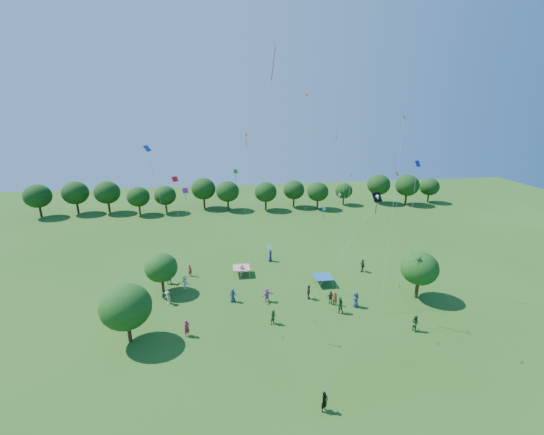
{
  "coord_description": "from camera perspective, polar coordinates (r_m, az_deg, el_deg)",
  "views": [
    {
      "loc": [
        -4.79,
        -20.27,
        21.92
      ],
      "look_at": [
        0.0,
        14.0,
        11.0
      ],
      "focal_mm": 24.0,
      "sensor_mm": 36.0,
      "label": 1
    }
  ],
  "objects": [
    {
      "name": "crowd_person_0",
      "position": [
        42.94,
        -6.18,
        -12.05
      ],
      "size": [
        0.84,
        0.52,
        1.61
      ],
      "primitive_type": "imported",
      "rotation": [
        0.0,
        0.0,
        3.25
      ],
      "color": "navy",
      "rests_on": "ground"
    },
    {
      "name": "crowd_person_4",
      "position": [
        51.15,
        13.99,
        -7.32
      ],
      "size": [
        0.63,
        1.11,
        1.79
      ],
      "primitive_type": "imported",
      "rotation": [
        0.0,
        0.0,
        4.87
      ],
      "color": "#362E2B",
      "rests_on": "ground"
    },
    {
      "name": "tent_red_stripe",
      "position": [
        48.9,
        -4.84,
        -7.83
      ],
      "size": [
        2.2,
        2.2,
        1.1
      ],
      "color": "red",
      "rests_on": "ground"
    },
    {
      "name": "crowd_person_9",
      "position": [
        43.93,
        -16.05,
        -11.97
      ],
      "size": [
        1.02,
        1.11,
        1.6
      ],
      "primitive_type": "imported",
      "rotation": [
        0.0,
        0.0,
        5.39
      ],
      "color": "tan",
      "rests_on": "ground"
    },
    {
      "name": "red_high_kite",
      "position": [
        36.51,
        -1.12,
        16.97
      ],
      "size": [
        4.63,
        3.11,
        26.36
      ],
      "color": "red"
    },
    {
      "name": "small_kite_8",
      "position": [
        41.83,
        5.36,
        7.8
      ],
      "size": [
        0.43,
        2.86,
        21.62
      ],
      "color": "#C44F0B"
    },
    {
      "name": "crowd_person_15",
      "position": [
        46.49,
        -13.44,
        -9.91
      ],
      "size": [
        1.26,
        1.03,
        1.77
      ],
      "primitive_type": "imported",
      "rotation": [
        0.0,
        0.0,
        2.61
      ],
      "color": "beige",
      "rests_on": "ground"
    },
    {
      "name": "small_kite_7",
      "position": [
        50.22,
        8.9,
        -0.07
      ],
      "size": [
        4.69,
        0.92,
        7.14
      ],
      "color": "#0C9AB8"
    },
    {
      "name": "crowd_person_5",
      "position": [
        48.34,
        -15.87,
        -9.04
      ],
      "size": [
        1.67,
        0.79,
        1.72
      ],
      "primitive_type": "imported",
      "rotation": [
        0.0,
        0.0,
        3.28
      ],
      "color": "#AD6599",
      "rests_on": "ground"
    },
    {
      "name": "crowd_person_7",
      "position": [
        42.69,
        9.84,
        -12.4
      ],
      "size": [
        0.73,
        0.65,
        1.64
      ],
      "primitive_type": "imported",
      "rotation": [
        0.0,
        0.0,
        2.59
      ],
      "color": "#9F361D",
      "rests_on": "ground"
    },
    {
      "name": "man_in_black",
      "position": [
        30.34,
        8.24,
        -26.69
      ],
      "size": [
        0.75,
        0.7,
        1.7
      ],
      "primitive_type": "imported",
      "rotation": [
        0.0,
        0.0,
        0.6
      ],
      "color": "black",
      "rests_on": "ground"
    },
    {
      "name": "crowd_person_12",
      "position": [
        52.79,
        -0.32,
        -5.97
      ],
      "size": [
        0.68,
        0.97,
        1.77
      ],
      "primitive_type": "imported",
      "rotation": [
        0.0,
        0.0,
        1.84
      ],
      "color": "navy",
      "rests_on": "ground"
    },
    {
      "name": "ground",
      "position": [
        30.24,
        4.2,
        -29.01
      ],
      "size": [
        160.0,
        160.0,
        0.0
      ],
      "primitive_type": "plane",
      "color": "#2C5B1B"
    },
    {
      "name": "crowd_person_11",
      "position": [
        42.72,
        -0.79,
        -12.06
      ],
      "size": [
        1.66,
        1.11,
        1.68
      ],
      "primitive_type": "imported",
      "rotation": [
        0.0,
        0.0,
        0.39
      ],
      "color": "#A662A8",
      "rests_on": "ground"
    },
    {
      "name": "small_kite_10",
      "position": [
        37.44,
        19.27,
        -10.61
      ],
      "size": [
        2.11,
        3.0,
        4.45
      ],
      "color": "#D3FF16"
    },
    {
      "name": "small_kite_11",
      "position": [
        40.33,
        11.61,
        0.76
      ],
      "size": [
        1.47,
        1.16,
        13.45
      ],
      "color": "green"
    },
    {
      "name": "small_kite_1",
      "position": [
        34.74,
        18.94,
        -0.27
      ],
      "size": [
        3.13,
        3.18,
        15.12
      ],
      "color": "#F9A40D"
    },
    {
      "name": "near_tree_east",
      "position": [
        45.46,
        22.15,
        -7.41
      ],
      "size": [
        4.24,
        4.24,
        5.68
      ],
      "color": "#422B19",
      "rests_on": "ground"
    },
    {
      "name": "near_tree_west",
      "position": [
        37.45,
        -21.95,
        -12.87
      ],
      "size": [
        4.75,
        4.75,
        5.92
      ],
      "color": "#422B19",
      "rests_on": "ground"
    },
    {
      "name": "crowd_person_3",
      "position": [
        48.61,
        -4.84,
        -8.27
      ],
      "size": [
        1.11,
        0.58,
        1.65
      ],
      "primitive_type": "imported",
      "rotation": [
        0.0,
        0.0,
        6.37
      ],
      "color": "#AA9F88",
      "rests_on": "ground"
    },
    {
      "name": "small_kite_3",
      "position": [
        48.12,
        -5.11,
        4.62
      ],
      "size": [
        3.02,
        1.16,
        12.39
      ],
      "color": "#28931A"
    },
    {
      "name": "crowd_person_6",
      "position": [
        42.77,
        13.05,
        -12.45
      ],
      "size": [
        0.55,
        0.91,
        1.76
      ],
      "primitive_type": "imported",
      "rotation": [
        0.0,
        0.0,
        4.81
      ],
      "color": "navy",
      "rests_on": "ground"
    },
    {
      "name": "small_kite_2",
      "position": [
        42.32,
        19.13,
        7.38
      ],
      "size": [
        3.73,
        6.12,
        19.33
      ],
      "color": "orange"
    },
    {
      "name": "small_kite_13",
      "position": [
        51.88,
        10.66,
        8.85
      ],
      "size": [
        2.01,
        4.2,
        17.33
      ],
      "color": "#8D177E"
    },
    {
      "name": "crowd_person_10",
      "position": [
        43.43,
        5.77,
        -11.56
      ],
      "size": [
        0.56,
        1.07,
        1.77
      ],
      "primitive_type": "imported",
      "rotation": [
        0.0,
        0.0,
        1.48
      ],
      "color": "#362C2B",
      "rests_on": "ground"
    },
    {
      "name": "small_kite_14",
      "position": [
        50.72,
        11.01,
        1.55
      ],
      "size": [
        2.68,
        1.18,
        8.97
      ],
      "color": "white"
    },
    {
      "name": "small_kite_0",
      "position": [
        46.81,
        -14.8,
        3.78
      ],
      "size": [
        0.9,
        3.44,
        11.91
      ],
      "color": "red"
    },
    {
      "name": "crowd_person_14",
      "position": [
        38.93,
        0.28,
        -15.37
      ],
      "size": [
        0.88,
        0.75,
        1.56
      ],
      "primitive_type": "imported",
      "rotation": [
        0.0,
        0.0,
        0.53
      ],
      "color": "#245223",
      "rests_on": "ground"
    },
    {
      "name": "small_kite_6",
      "position": [
        34.63,
        0.41,
        -6.5
      ],
      "size": [
        3.95,
        3.72,
        8.2
      ],
      "color": "white"
    },
    {
      "name": "small_kite_12",
      "position": [
        35.08,
        21.2,
        2.11
      ],
      "size": [
        1.42,
        2.38,
        15.91
      ],
      "color": "#1125B0"
    },
    {
      "name": "small_kite_4",
      "position": [
        37.39,
        -17.86,
        5.7
      ],
      "size": [
        2.22,
        3.41,
        16.84
      ],
      "color": "#112FAF"
    },
    {
      "name": "crowd_person_8",
      "position": [
        40.58,
        21.55,
        -15.13
      ],
      "size": [
        0.68,
        0.94,
        1.71
      ],
      "primitive_type": "imported",
      "rotation": [
        0.0,
        0.0,
        1.86
      ],
      "color": "#285E29",
      "rests_on": "ground"
    },
    {
      "name": "small_kite_5",
      "position": [
        40.11,
        -13.3,
        1.37
      ],
      "size": [
        0.66,
        0.51,
        12.02
      ],
      "color": "#8E1891"
    },
    {
      "name": "crowd_person_13",
      "position": [
        38.1,
        -13.2,
        -16.54
      ],
      "size": [
        0.76,
        0.76,
        1.76
      ],
      "primitive_type": "imported",
      "rotation": [
        0.0,
        0.0,
        0.78
      ],
      "color": "#9B1C42",
      "rests_on": "ground"
    },
    {
      "name": "small_kite_9",
      "position": [
        42.79,
        -3.45,
        6.21
      ],
      "size": [
        1.45,
        0.99,
        17.36
      ],
      "color": "#FF5C0D"
    },
    {
      "name": "crowd_person_1",
      "position": [
        49.68,
        -12.75,
        -8.09
      ],
      "size": [
        0.72,
        0.63,
        1.63
      ],
      "primitive_type": "imported",
      "rotation": [
        0.0,
        0.0,
        2.64
      ],
      "color": "maroon",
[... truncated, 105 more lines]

